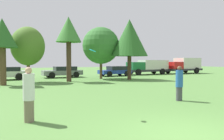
{
  "coord_description": "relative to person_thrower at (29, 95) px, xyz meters",
  "views": [
    {
      "loc": [
        -4.2,
        -3.99,
        1.93
      ],
      "look_at": [
        0.05,
        4.21,
        1.54
      ],
      "focal_mm": 34.78,
      "sensor_mm": 36.0,
      "label": 1
    }
  ],
  "objects": [
    {
      "name": "person_thrower",
      "position": [
        0.0,
        0.0,
        0.0
      ],
      "size": [
        0.36,
        0.36,
        1.74
      ],
      "rotation": [
        0.0,
        0.0,
        0.08
      ],
      "color": "#726651",
      "rests_on": "ground"
    },
    {
      "name": "tree_5",
      "position": [
        11.14,
        11.89,
        3.43
      ],
      "size": [
        3.79,
        3.79,
        6.23
      ],
      "color": "#473323",
      "rests_on": "ground"
    },
    {
      "name": "ground_plane",
      "position": [
        3.41,
        -3.25,
        -0.87
      ],
      "size": [
        120.0,
        120.0,
        0.0
      ],
      "primitive_type": "plane",
      "color": "#54843D"
    },
    {
      "name": "frisbee",
      "position": [
        2.11,
        -0.15,
        1.42
      ],
      "size": [
        0.23,
        0.23,
        0.12
      ],
      "color": "#19B2D8"
    },
    {
      "name": "tree_4",
      "position": [
        8.89,
        14.07,
        2.7
      ],
      "size": [
        3.95,
        3.95,
        5.56
      ],
      "color": "brown",
      "rests_on": "ground"
    },
    {
      "name": "person_catcher",
      "position": [
        6.91,
        0.55,
        -0.03
      ],
      "size": [
        0.34,
        0.34,
        1.69
      ],
      "rotation": [
        0.0,
        0.0,
        -3.06
      ],
      "color": "#3F3F47",
      "rests_on": "ground"
    },
    {
      "name": "tree_2",
      "position": [
        1.49,
        13.77,
        2.39
      ],
      "size": [
        2.98,
        2.98,
        5.03
      ],
      "color": "brown",
      "rests_on": "ground"
    },
    {
      "name": "tree_3",
      "position": [
        4.92,
        12.56,
        3.82
      ],
      "size": [
        2.36,
        2.36,
        6.04
      ],
      "color": "#473323",
      "rests_on": "ground"
    },
    {
      "name": "delivery_truck_green",
      "position": [
        18.17,
        18.01,
        0.28
      ],
      "size": [
        6.8,
        2.32,
        2.05
      ],
      "rotation": [
        0.0,
        0.0,
        3.17
      ],
      "color": "#2D2D33",
      "rests_on": "ground"
    },
    {
      "name": "tree_1",
      "position": [
        -0.59,
        11.91,
        3.12
      ],
      "size": [
        2.31,
        2.31,
        5.28
      ],
      "color": "brown",
      "rests_on": "ground"
    },
    {
      "name": "parked_car_white",
      "position": [
        -0.32,
        17.36,
        -0.17
      ],
      "size": [
        4.18,
        2.11,
        1.32
      ],
      "rotation": [
        0.0,
        0.0,
        3.17
      ],
      "color": "silver",
      "rests_on": "ground"
    },
    {
      "name": "delivery_truck_red",
      "position": [
        24.59,
        17.47,
        0.43
      ],
      "size": [
        6.19,
        2.57,
        2.39
      ],
      "rotation": [
        0.0,
        0.0,
        3.17
      ],
      "color": "#2D2D33",
      "rests_on": "ground"
    },
    {
      "name": "parked_car_grey",
      "position": [
        5.75,
        17.83,
        -0.19
      ],
      "size": [
        4.54,
        1.96,
        1.29
      ],
      "rotation": [
        0.0,
        0.0,
        3.17
      ],
      "color": "slate",
      "rests_on": "ground"
    },
    {
      "name": "parked_car_blue",
      "position": [
        12.4,
        17.29,
        -0.21
      ],
      "size": [
        4.1,
        2.15,
        1.26
      ],
      "rotation": [
        0.0,
        0.0,
        3.17
      ],
      "color": "#1E389E",
      "rests_on": "ground"
    }
  ]
}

